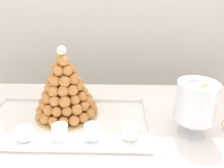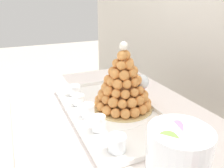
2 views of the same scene
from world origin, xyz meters
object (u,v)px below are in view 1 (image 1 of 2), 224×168
object	(u,v)px
croquembouche	(65,90)
dessert_cup_mid_right	(92,132)
dessert_cup_mid_left	(24,133)
dessert_cup_centre	(60,132)
dessert_cup_right	(130,131)
serving_tray	(66,122)
wine_glass	(74,83)
macaron_goblet	(196,102)

from	to	relation	value
croquembouche	dessert_cup_mid_right	size ratio (longest dim) A/B	5.34
croquembouche	dessert_cup_mid_left	bearing A→B (deg)	-124.05
dessert_cup_centre	dessert_cup_right	xyz separation A→B (m)	(0.26, 0.02, -0.00)
dessert_cup_mid_left	dessert_cup_right	xyz separation A→B (m)	(0.39, 0.02, 0.00)
croquembouche	dessert_cup_centre	size ratio (longest dim) A/B	5.28
serving_tray	dessert_cup_mid_left	xyz separation A→B (m)	(-0.13, -0.11, 0.02)
croquembouche	dessert_cup_centre	xyz separation A→B (m)	(0.01, -0.17, -0.09)
croquembouche	wine_glass	size ratio (longest dim) A/B	1.85
wine_glass	macaron_goblet	bearing A→B (deg)	-22.13
dessert_cup_right	wine_glass	size ratio (longest dim) A/B	0.38
dessert_cup_right	macaron_goblet	world-z (taller)	macaron_goblet
croquembouche	dessert_cup_centre	world-z (taller)	croquembouche
dessert_cup_mid_right	macaron_goblet	distance (m)	0.40
serving_tray	dessert_cup_centre	xyz separation A→B (m)	(0.00, -0.11, 0.03)
dessert_cup_mid_left	dessert_cup_centre	world-z (taller)	dessert_cup_centre
dessert_cup_centre	macaron_goblet	bearing A→B (deg)	6.42
dessert_cup_mid_left	wine_glass	world-z (taller)	wine_glass
serving_tray	macaron_goblet	world-z (taller)	macaron_goblet
croquembouche	dessert_cup_right	size ratio (longest dim) A/B	4.92
macaron_goblet	wine_glass	bearing A→B (deg)	157.87
serving_tray	dessert_cup_mid_right	xyz separation A→B (m)	(0.12, -0.11, 0.03)
wine_glass	dessert_cup_mid_left	bearing A→B (deg)	-118.70
dessert_cup_right	wine_glass	distance (m)	0.36
dessert_cup_mid_left	dessert_cup_centre	bearing A→B (deg)	2.01
croquembouche	dessert_cup_right	bearing A→B (deg)	-30.27
macaron_goblet	serving_tray	bearing A→B (deg)	173.86
serving_tray	dessert_cup_centre	world-z (taller)	dessert_cup_centre
serving_tray	dessert_cup_mid_left	world-z (taller)	dessert_cup_mid_left
serving_tray	dessert_cup_right	distance (m)	0.28
dessert_cup_centre	dessert_cup_mid_left	bearing A→B (deg)	-177.99
macaron_goblet	dessert_cup_centre	bearing A→B (deg)	-173.58
dessert_cup_centre	dessert_cup_mid_right	world-z (taller)	dessert_cup_mid_right
dessert_cup_centre	wine_glass	world-z (taller)	wine_glass
dessert_cup_mid_left	dessert_cup_mid_right	bearing A→B (deg)	1.90
dessert_cup_centre	dessert_cup_mid_right	size ratio (longest dim) A/B	1.01
serving_tray	dessert_cup_mid_right	size ratio (longest dim) A/B	11.94
dessert_cup_right	dessert_cup_mid_left	bearing A→B (deg)	-177.10
macaron_goblet	wine_glass	distance (m)	0.53
dessert_cup_mid_left	wine_glass	xyz separation A→B (m)	(0.14, 0.26, 0.09)
croquembouche	dessert_cup_centre	bearing A→B (deg)	-86.07
dessert_cup_mid_right	dessert_cup_mid_left	bearing A→B (deg)	-178.10
macaron_goblet	wine_glass	world-z (taller)	macaron_goblet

